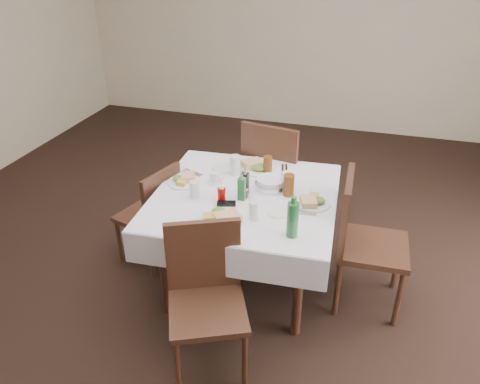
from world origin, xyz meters
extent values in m
plane|color=black|center=(0.00, 0.00, 0.00)|extent=(7.00, 7.00, 0.00)
cube|color=#C0B3A2|center=(0.00, 3.50, 1.40)|extent=(6.00, 0.04, 2.80)
cylinder|color=#32160F|center=(-0.24, -0.42, 0.36)|extent=(0.06, 0.06, 0.72)
cylinder|color=#32160F|center=(-0.29, 0.48, 0.36)|extent=(0.06, 0.06, 0.72)
cylinder|color=#32160F|center=(0.67, -0.37, 0.36)|extent=(0.06, 0.06, 0.72)
cylinder|color=#32160F|center=(0.62, 0.53, 0.36)|extent=(0.06, 0.06, 0.72)
cube|color=#32160F|center=(0.19, 0.05, 0.73)|extent=(1.20, 1.20, 0.03)
cube|color=white|center=(0.19, 0.05, 0.76)|extent=(1.32, 1.32, 0.01)
cube|color=white|center=(0.16, 0.68, 0.65)|extent=(1.25, 0.08, 0.22)
cube|color=white|center=(0.23, -0.57, 0.65)|extent=(1.25, 0.08, 0.22)
cube|color=white|center=(0.82, 0.09, 0.65)|extent=(0.08, 1.25, 0.22)
cube|color=white|center=(-0.43, 0.02, 0.65)|extent=(0.08, 1.25, 0.22)
cube|color=#32160F|center=(0.25, 0.92, 0.50)|extent=(0.57, 0.57, 0.04)
cube|color=#32160F|center=(0.21, 0.70, 0.76)|extent=(0.49, 0.14, 0.53)
cylinder|color=#32160F|center=(0.50, 1.08, 0.25)|extent=(0.04, 0.04, 0.50)
cylinder|color=#32160F|center=(0.42, 0.67, 0.25)|extent=(0.04, 0.04, 0.50)
cylinder|color=#32160F|center=(0.09, 1.16, 0.25)|extent=(0.04, 0.04, 0.50)
cylinder|color=#32160F|center=(0.01, 0.75, 0.25)|extent=(0.04, 0.04, 0.50)
cube|color=#32160F|center=(0.21, -0.79, 0.45)|extent=(0.59, 0.59, 0.04)
cube|color=#32160F|center=(0.13, -0.61, 0.69)|extent=(0.42, 0.22, 0.48)
cylinder|color=#32160F|center=(0.12, -1.04, 0.23)|extent=(0.04, 0.04, 0.45)
cylinder|color=#32160F|center=(-0.04, -0.70, 0.23)|extent=(0.04, 0.04, 0.45)
cylinder|color=#32160F|center=(0.47, -0.89, 0.23)|extent=(0.04, 0.04, 0.45)
cylinder|color=#32160F|center=(0.31, -0.54, 0.23)|extent=(0.04, 0.04, 0.45)
cube|color=#32160F|center=(1.10, 0.08, 0.48)|extent=(0.48, 0.48, 0.04)
cube|color=#32160F|center=(0.89, 0.08, 0.73)|extent=(0.05, 0.47, 0.51)
cylinder|color=#32160F|center=(1.31, -0.11, 0.24)|extent=(0.04, 0.04, 0.48)
cylinder|color=#32160F|center=(0.90, -0.12, 0.24)|extent=(0.04, 0.04, 0.48)
cylinder|color=#32160F|center=(1.30, 0.29, 0.24)|extent=(0.04, 0.04, 0.48)
cylinder|color=#32160F|center=(0.90, 0.28, 0.24)|extent=(0.04, 0.04, 0.48)
cube|color=#32160F|center=(-0.62, 0.11, 0.41)|extent=(0.50, 0.50, 0.04)
cube|color=#32160F|center=(-0.45, 0.06, 0.63)|extent=(0.15, 0.39, 0.44)
cylinder|color=#32160F|center=(-0.74, 0.33, 0.20)|extent=(0.03, 0.03, 0.41)
cylinder|color=#32160F|center=(-0.41, 0.23, 0.20)|extent=(0.03, 0.03, 0.41)
cylinder|color=#32160F|center=(-0.84, 0.00, 0.20)|extent=(0.03, 0.03, 0.41)
cylinder|color=#32160F|center=(-0.51, -0.10, 0.20)|extent=(0.03, 0.03, 0.41)
cylinder|color=white|center=(0.18, 0.46, 0.77)|extent=(0.29, 0.29, 0.02)
cube|color=tan|center=(0.14, 0.47, 0.80)|extent=(0.19, 0.19, 0.05)
cube|color=gold|center=(0.23, 0.48, 0.80)|extent=(0.12, 0.11, 0.04)
ellipsoid|color=#346A25|center=(0.20, 0.42, 0.80)|extent=(0.11, 0.10, 0.05)
cylinder|color=white|center=(0.14, -0.33, 0.77)|extent=(0.30, 0.30, 0.02)
cube|color=tan|center=(0.19, -0.33, 0.80)|extent=(0.20, 0.19, 0.05)
cube|color=gold|center=(0.09, -0.35, 0.80)|extent=(0.12, 0.11, 0.04)
ellipsoid|color=#346A25|center=(0.12, -0.28, 0.80)|extent=(0.11, 0.10, 0.05)
cylinder|color=white|center=(0.66, 0.06, 0.77)|extent=(0.25, 0.25, 0.01)
cube|color=tan|center=(0.64, 0.02, 0.80)|extent=(0.14, 0.15, 0.04)
cube|color=gold|center=(0.66, 0.10, 0.79)|extent=(0.07, 0.08, 0.03)
ellipsoid|color=#346A25|center=(0.70, 0.06, 0.80)|extent=(0.09, 0.08, 0.04)
cylinder|color=white|center=(-0.28, 0.09, 0.77)|extent=(0.24, 0.24, 0.01)
cube|color=tan|center=(-0.26, 0.13, 0.79)|extent=(0.14, 0.15, 0.04)
cube|color=gold|center=(-0.28, 0.05, 0.79)|extent=(0.07, 0.08, 0.03)
ellipsoid|color=#346A25|center=(-0.32, 0.09, 0.79)|extent=(0.09, 0.08, 0.04)
cylinder|color=white|center=(-0.07, 0.40, 0.77)|extent=(0.18, 0.18, 0.01)
cylinder|color=white|center=(0.47, -0.13, 0.77)|extent=(0.14, 0.14, 0.01)
cylinder|color=silver|center=(0.04, 0.34, 0.84)|extent=(0.08, 0.08, 0.15)
cylinder|color=silver|center=(0.34, -0.23, 0.82)|extent=(0.07, 0.07, 0.12)
cylinder|color=silver|center=(0.46, 0.20, 0.83)|extent=(0.07, 0.07, 0.14)
cylinder|color=silver|center=(-0.12, -0.09, 0.82)|extent=(0.07, 0.07, 0.12)
cylinder|color=brown|center=(0.27, 0.42, 0.83)|extent=(0.07, 0.07, 0.14)
cylinder|color=brown|center=(0.49, 0.13, 0.84)|extent=(0.07, 0.07, 0.16)
cylinder|color=silver|center=(0.34, 0.20, 0.78)|extent=(0.22, 0.22, 0.04)
cylinder|color=white|center=(0.34, 0.20, 0.81)|extent=(0.20, 0.20, 0.05)
cube|color=black|center=(0.19, 0.06, 0.84)|extent=(0.05, 0.05, 0.16)
cone|color=silver|center=(0.19, 0.06, 0.94)|extent=(0.03, 0.03, 0.04)
cube|color=#276A38|center=(0.19, -0.02, 0.84)|extent=(0.05, 0.05, 0.16)
cone|color=silver|center=(0.19, -0.02, 0.94)|extent=(0.03, 0.03, 0.04)
cylinder|color=#920803|center=(0.07, -0.08, 0.81)|extent=(0.05, 0.05, 0.10)
cylinder|color=white|center=(0.07, -0.08, 0.87)|extent=(0.04, 0.04, 0.02)
cylinder|color=white|center=(0.16, 0.05, 0.79)|extent=(0.03, 0.03, 0.07)
cylinder|color=silver|center=(0.16, 0.05, 0.83)|extent=(0.03, 0.03, 0.01)
cylinder|color=#443524|center=(0.21, 0.02, 0.79)|extent=(0.03, 0.03, 0.06)
cylinder|color=silver|center=(0.21, 0.02, 0.83)|extent=(0.03, 0.03, 0.01)
cylinder|color=white|center=(-0.06, 0.16, 0.77)|extent=(0.11, 0.11, 0.01)
cylinder|color=white|center=(-0.06, 0.16, 0.81)|extent=(0.07, 0.07, 0.07)
cylinder|color=black|center=(-0.06, 0.16, 0.83)|extent=(0.06, 0.06, 0.01)
torus|color=white|center=(-0.02, 0.16, 0.81)|extent=(0.05, 0.02, 0.05)
cube|color=black|center=(0.12, -0.12, 0.78)|extent=(0.13, 0.07, 0.03)
cylinder|color=#276A38|center=(0.60, -0.35, 0.87)|extent=(0.07, 0.07, 0.23)
cylinder|color=#276A38|center=(0.60, -0.35, 1.01)|extent=(0.03, 0.03, 0.04)
cube|color=white|center=(0.55, -0.03, 0.78)|extent=(0.08, 0.06, 0.04)
cube|color=pink|center=(0.55, -0.03, 0.79)|extent=(0.06, 0.04, 0.02)
cube|color=silver|center=(0.37, 0.50, 0.77)|extent=(0.06, 0.19, 0.01)
cube|color=silver|center=(0.40, 0.51, 0.77)|extent=(0.06, 0.19, 0.01)
cube|color=silver|center=(0.09, -0.35, 0.77)|extent=(0.03, 0.17, 0.01)
cube|color=silver|center=(0.07, -0.36, 0.77)|extent=(0.03, 0.17, 0.01)
cube|color=silver|center=(0.63, -0.10, 0.77)|extent=(0.17, 0.03, 0.01)
cube|color=silver|center=(0.63, -0.07, 0.77)|extent=(0.17, 0.03, 0.01)
cube|color=silver|center=(-0.27, 0.27, 0.77)|extent=(0.17, 0.08, 0.01)
cube|color=silver|center=(-0.28, 0.24, 0.77)|extent=(0.17, 0.08, 0.01)
camera|label=1|loc=(0.97, -2.68, 2.36)|focal=35.00mm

